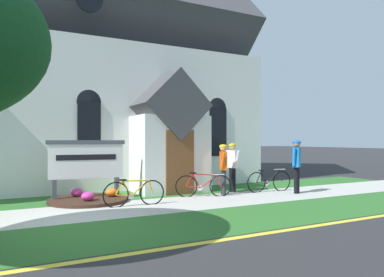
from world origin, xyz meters
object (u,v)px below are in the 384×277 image
at_px(bicycle_black, 269,181).
at_px(roadside_conifer, 210,85).
at_px(cyclist_in_orange_jersey, 232,163).
at_px(church_sign, 87,161).
at_px(cyclist_in_blue_jersey, 223,165).
at_px(bicycle_yellow, 203,185).
at_px(bicycle_white, 134,193).
at_px(cyclist_in_white_jersey, 297,162).

relative_size(bicycle_black, roadside_conifer, 0.25).
xyz_separation_m(bicycle_black, cyclist_in_orange_jersey, (-1.13, 0.56, 0.60)).
height_order(church_sign, cyclist_in_blue_jersey, church_sign).
xyz_separation_m(bicycle_black, bicycle_yellow, (-2.54, 0.11, -0.01)).
bearing_deg(bicycle_white, cyclist_in_white_jersey, -2.96).
height_order(cyclist_in_orange_jersey, roadside_conifer, roadside_conifer).
xyz_separation_m(church_sign, roadside_conifer, (7.36, 5.31, 3.47)).
bearing_deg(cyclist_in_blue_jersey, church_sign, 166.76).
bearing_deg(bicycle_yellow, cyclist_in_white_jersey, -14.71).
bearing_deg(cyclist_in_orange_jersey, cyclist_in_white_jersey, -36.54).
height_order(church_sign, roadside_conifer, roadside_conifer).
height_order(bicycle_white, cyclist_in_blue_jersey, cyclist_in_blue_jersey).
bearing_deg(roadside_conifer, bicycle_yellow, -122.21).
height_order(bicycle_yellow, roadside_conifer, roadside_conifer).
bearing_deg(roadside_conifer, church_sign, -144.17).
distance_m(bicycle_yellow, cyclist_in_orange_jersey, 1.60).
relative_size(bicycle_white, bicycle_yellow, 1.02).
relative_size(bicycle_black, cyclist_in_white_jersey, 0.97).
xyz_separation_m(church_sign, bicycle_yellow, (3.37, -1.01, -0.80)).
bearing_deg(roadside_conifer, cyclist_in_blue_jersey, -117.06).
distance_m(cyclist_in_white_jersey, roadside_conifer, 8.03).
bearing_deg(roadside_conifer, bicycle_black, -102.66).
distance_m(church_sign, cyclist_in_blue_jersey, 4.26).
xyz_separation_m(bicycle_white, roadside_conifer, (6.41, 6.85, 4.27)).
height_order(bicycle_black, bicycle_yellow, bicycle_yellow).
bearing_deg(roadside_conifer, cyclist_in_orange_jersey, -113.71).
bearing_deg(cyclist_in_blue_jersey, bicycle_black, -4.68).
bearing_deg(cyclist_in_white_jersey, cyclist_in_orange_jersey, 143.46).
distance_m(cyclist_in_orange_jersey, roadside_conifer, 7.38).
bearing_deg(cyclist_in_blue_jersey, bicycle_yellow, -177.17).
bearing_deg(cyclist_in_white_jersey, church_sign, 164.24).
relative_size(cyclist_in_blue_jersey, roadside_conifer, 0.24).
bearing_deg(church_sign, bicycle_white, -58.66).
bearing_deg(bicycle_yellow, church_sign, 163.27).
bearing_deg(cyclist_in_white_jersey, bicycle_white, 177.04).
distance_m(bicycle_white, cyclist_in_orange_jersey, 4.01).
bearing_deg(bicycle_black, cyclist_in_white_jersey, -50.90).
bearing_deg(bicycle_black, cyclist_in_blue_jersey, 175.32).
distance_m(church_sign, cyclist_in_white_jersey, 6.74).
xyz_separation_m(bicycle_yellow, cyclist_in_orange_jersey, (1.40, 0.45, 0.61)).
bearing_deg(bicycle_black, bicycle_white, -175.11).
distance_m(cyclist_in_blue_jersey, cyclist_in_orange_jersey, 0.76).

